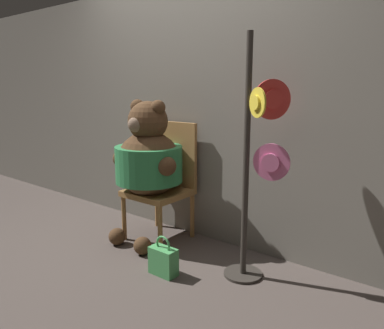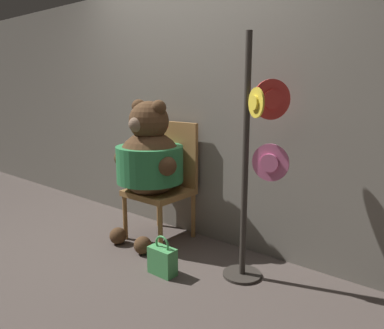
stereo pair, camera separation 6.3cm
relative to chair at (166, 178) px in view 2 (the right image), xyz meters
name	(u,v)px [view 2 (the right image)]	position (x,y,z in m)	size (l,w,h in m)	color
ground_plane	(147,252)	(0.13, -0.37, -0.54)	(14.00, 14.00, 0.00)	#4C423D
wall_back	(194,112)	(0.13, 0.25, 0.59)	(8.00, 0.10, 2.25)	slate
chair	(166,178)	(0.00, 0.00, 0.00)	(0.50, 0.49, 1.04)	#9E703D
teddy_bear	(149,160)	(-0.03, -0.17, 0.20)	(0.70, 0.62, 1.25)	#4C331E
hat_display_rack	(255,167)	(1.01, -0.19, 0.28)	(0.44, 0.39, 1.70)	#332D28
handbag_on_ground	(162,260)	(0.49, -0.56, -0.43)	(0.21, 0.11, 0.30)	#479E56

